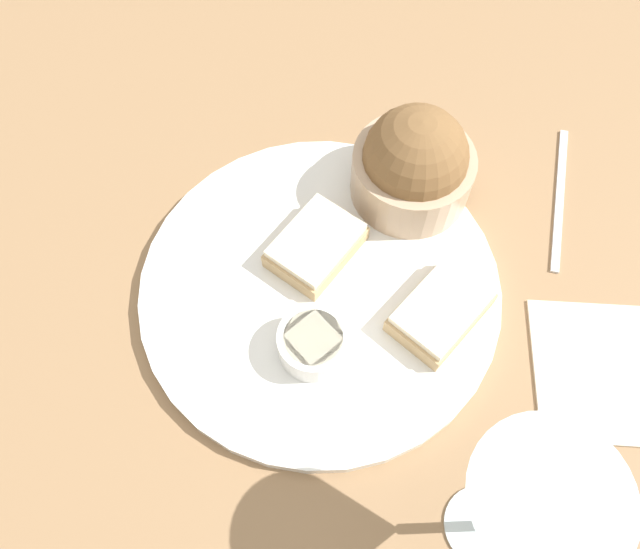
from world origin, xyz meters
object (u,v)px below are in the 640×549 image
object	(u,v)px
wine_glass	(526,508)
napkin	(607,371)
cheese_toast_far	(441,311)
fork	(560,197)
salad_bowl	(414,165)
cheese_toast_near	(316,245)
sauce_ramekin	(313,342)

from	to	relation	value
wine_glass	napkin	xyz separation A→B (m)	(0.16, 0.08, -0.12)
cheese_toast_far	fork	distance (m)	0.19
salad_bowl	wine_glass	distance (m)	0.32
fork	cheese_toast_near	bearing A→B (deg)	177.09
napkin	sauce_ramekin	bearing A→B (deg)	157.69
cheese_toast_far	salad_bowl	bearing A→B (deg)	78.88
cheese_toast_near	wine_glass	world-z (taller)	wine_glass
sauce_ramekin	fork	bearing A→B (deg)	15.18
salad_bowl	napkin	world-z (taller)	salad_bowl
fork	napkin	bearing A→B (deg)	-105.87
napkin	fork	size ratio (longest dim) A/B	1.10
napkin	cheese_toast_far	bearing A→B (deg)	143.39
cheese_toast_near	fork	size ratio (longest dim) A/B	0.68
salad_bowl	sauce_ramekin	world-z (taller)	salad_bowl
cheese_toast_near	fork	distance (m)	0.26
salad_bowl	cheese_toast_far	size ratio (longest dim) A/B	1.11
salad_bowl	fork	xyz separation A→B (m)	(0.15, -0.05, -0.05)
sauce_ramekin	napkin	distance (m)	0.26
salad_bowl	fork	size ratio (longest dim) A/B	0.76
cheese_toast_near	napkin	bearing A→B (deg)	-42.66
cheese_toast_near	napkin	xyz separation A→B (m)	(0.21, -0.19, -0.02)
sauce_ramekin	wine_glass	distance (m)	0.21
salad_bowl	fork	distance (m)	0.16
cheese_toast_near	wine_glass	xyz separation A→B (m)	(0.05, -0.27, 0.09)
sauce_ramekin	napkin	world-z (taller)	sauce_ramekin
fork	sauce_ramekin	bearing A→B (deg)	-164.82
sauce_ramekin	fork	size ratio (longest dim) A/B	0.40
cheese_toast_far	wine_glass	distance (m)	0.20
salad_bowl	sauce_ramekin	bearing A→B (deg)	-137.86
fork	cheese_toast_far	bearing A→B (deg)	-153.80
wine_glass	napkin	bearing A→B (deg)	26.72
sauce_ramekin	wine_glass	xyz separation A→B (m)	(0.08, -0.18, 0.09)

